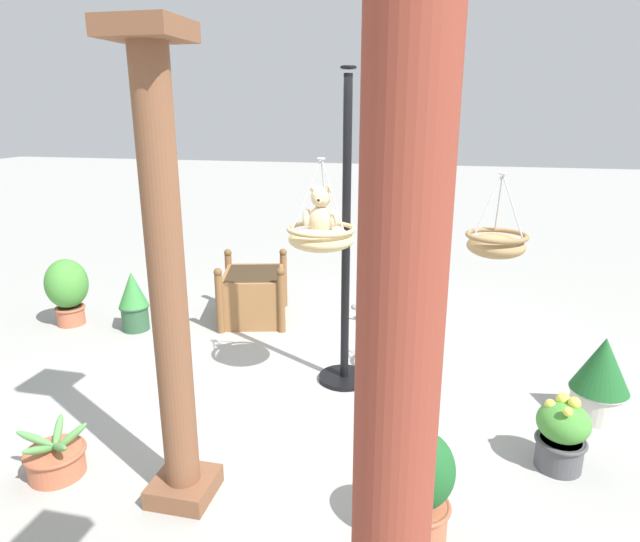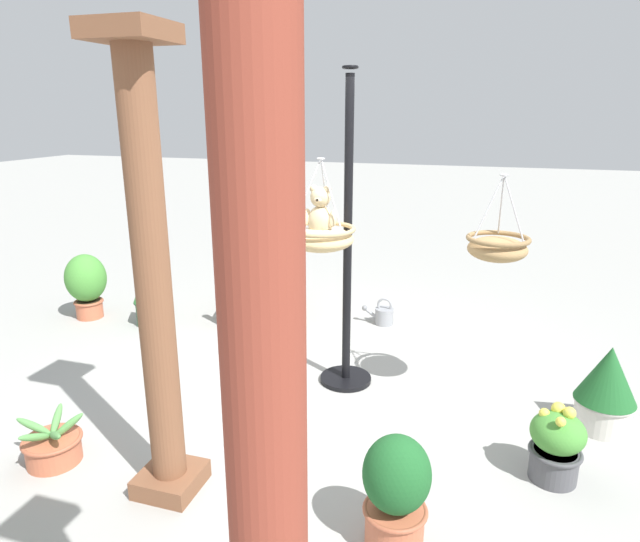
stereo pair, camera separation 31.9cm
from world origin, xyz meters
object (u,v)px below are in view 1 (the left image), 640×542
display_pole_central (345,291)px  watering_can (372,313)px  greenhouse_pillar_left (168,295)px  potted_plant_conical_shrub (562,434)px  potted_plant_trailing_ivy (134,300)px  potted_plant_flowering_red (601,377)px  hanging_basket_with_teddy (321,237)px  wooden_planter_box (254,294)px  hanging_basket_left_high (496,244)px  potted_plant_small_succulent (420,487)px  potted_plant_broad_leaf (67,289)px  teddy_bear (321,215)px  potted_plant_fern_front (56,458)px

display_pole_central → watering_can: 1.57m
greenhouse_pillar_left → potted_plant_conical_shrub: 2.63m
display_pole_central → potted_plant_trailing_ivy: 2.51m
potted_plant_flowering_red → hanging_basket_with_teddy: bearing=2.5°
greenhouse_pillar_left → wooden_planter_box: greenhouse_pillar_left is taller
potted_plant_flowering_red → potted_plant_conical_shrub: potted_plant_flowering_red is taller
display_pole_central → wooden_planter_box: size_ratio=2.52×
potted_plant_trailing_ivy → hanging_basket_left_high: bearing=167.6°
hanging_basket_left_high → potted_plant_flowering_red: size_ratio=0.96×
wooden_planter_box → potted_plant_trailing_ivy: 1.28m
hanging_basket_left_high → potted_plant_flowering_red: bearing=179.3°
potted_plant_small_succulent → hanging_basket_with_teddy: bearing=-59.7°
hanging_basket_with_teddy → wooden_planter_box: hanging_basket_with_teddy is taller
potted_plant_broad_leaf → wooden_planter_box: bearing=-162.3°
hanging_basket_left_high → watering_can: bearing=-54.9°
potted_plant_flowering_red → hanging_basket_left_high: bearing=-0.7°
hanging_basket_with_teddy → watering_can: (-0.21, -1.65, -1.22)m
teddy_bear → potted_plant_fern_front: teddy_bear is taller
potted_plant_conical_shrub → watering_can: 2.75m
potted_plant_flowering_red → potted_plant_fern_front: bearing=23.1°
potted_plant_broad_leaf → watering_can: (-3.22, -0.78, -0.31)m
potted_plant_fern_front → potted_plant_flowering_red: bearing=-156.9°
potted_plant_flowering_red → potted_plant_broad_leaf: (5.14, -0.77, 0.08)m
hanging_basket_left_high → wooden_planter_box: hanging_basket_left_high is taller
hanging_basket_with_teddy → potted_plant_trailing_ivy: size_ratio=1.09×
display_pole_central → watering_can: size_ratio=7.37×
watering_can → potted_plant_flowering_red: bearing=141.1°
wooden_planter_box → potted_plant_conical_shrub: bearing=143.5°
hanging_basket_with_teddy → potted_plant_small_succulent: 1.98m
wooden_planter_box → potted_plant_trailing_ivy: bearing=27.8°
potted_plant_flowering_red → potted_plant_small_succulent: bearing=51.2°
wooden_planter_box → potted_plant_flowering_red: 3.52m
potted_plant_flowering_red → potted_plant_broad_leaf: bearing=-8.6°
teddy_bear → greenhouse_pillar_left: 1.52m
hanging_basket_left_high → potted_plant_fern_front: 3.35m
potted_plant_conical_shrub → potted_plant_broad_leaf: (4.75, -1.50, 0.16)m
hanging_basket_with_teddy → potted_plant_broad_leaf: bearing=-16.1°
wooden_planter_box → potted_plant_broad_leaf: (1.91, 0.61, 0.12)m
potted_plant_small_succulent → potted_plant_flowering_red: bearing=-128.8°
potted_plant_fern_front → potted_plant_conical_shrub: bearing=-165.9°
potted_plant_broad_leaf → hanging_basket_left_high: bearing=169.9°
greenhouse_pillar_left → potted_plant_broad_leaf: bearing=-42.9°
wooden_planter_box → potted_plant_fern_front: wooden_planter_box is taller
potted_plant_trailing_ivy → hanging_basket_with_teddy: bearing=158.5°
potted_plant_conical_shrub → potted_plant_small_succulent: bearing=44.4°
teddy_bear → watering_can: 2.19m
display_pole_central → hanging_basket_with_teddy: bearing=59.0°
potted_plant_trailing_ivy → potted_plant_small_succulent: bearing=142.6°
display_pole_central → potted_plant_conical_shrub: (-1.59, 0.88, -0.57)m
teddy_bear → hanging_basket_left_high: hanging_basket_left_high is taller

